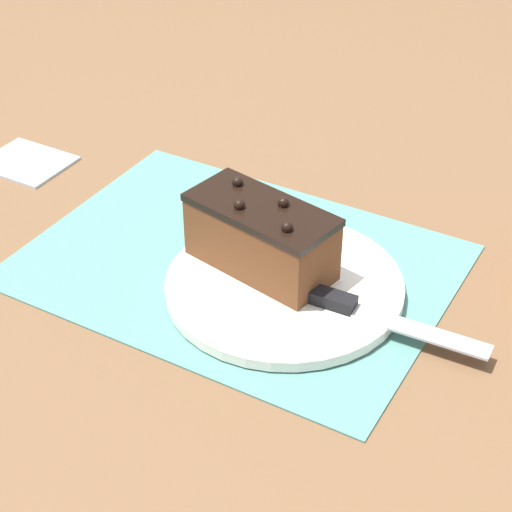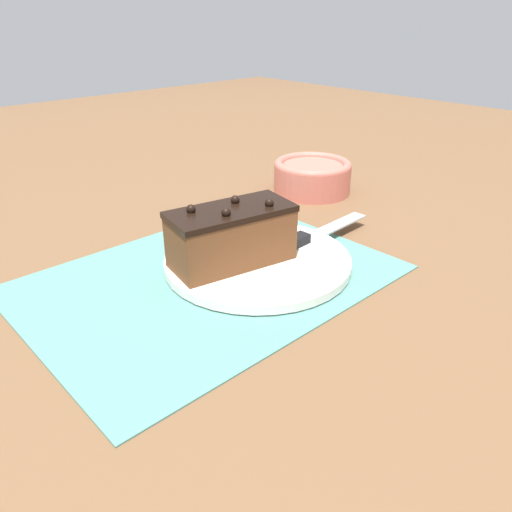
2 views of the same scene
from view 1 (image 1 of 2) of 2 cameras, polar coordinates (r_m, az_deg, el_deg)
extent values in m
plane|color=brown|center=(0.96, -1.26, -0.59)|extent=(3.00, 3.00, 0.00)
cube|color=slate|center=(0.95, -1.26, -0.49)|extent=(0.46, 0.34, 0.00)
cylinder|color=white|center=(0.91, 1.90, -1.98)|extent=(0.25, 0.25, 0.01)
cube|color=brown|center=(0.91, 0.34, 1.09)|extent=(0.17, 0.10, 0.07)
cube|color=black|center=(0.89, 0.35, 3.10)|extent=(0.17, 0.10, 0.01)
sphere|color=black|center=(0.92, -1.24, 4.97)|extent=(0.01, 0.01, 0.01)
sphere|color=black|center=(0.88, -1.13, 3.44)|extent=(0.01, 0.01, 0.01)
sphere|color=black|center=(0.88, 1.83, 3.59)|extent=(0.01, 0.01, 0.01)
sphere|color=black|center=(0.85, 2.08, 1.94)|extent=(0.01, 0.01, 0.01)
cube|color=black|center=(0.87, 4.62, -2.76)|extent=(0.07, 0.02, 0.01)
cube|color=#B7BABF|center=(0.85, 10.92, -4.97)|extent=(0.14, 0.03, 0.00)
cube|color=silver|center=(1.18, -15.05, 6.13)|extent=(0.11, 0.09, 0.01)
camera|label=2|loc=(0.81, -43.36, 8.25)|focal=35.00mm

